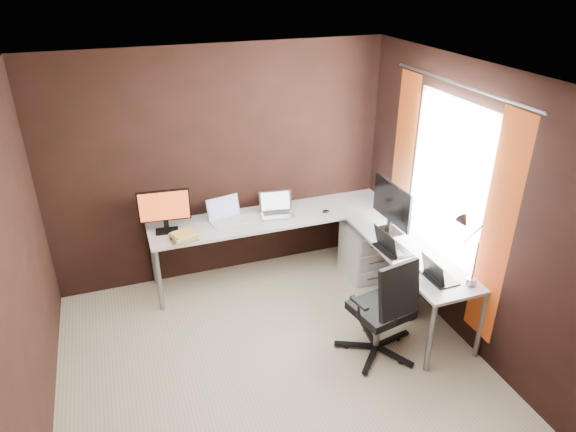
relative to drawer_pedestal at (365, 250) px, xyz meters
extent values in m
cube|color=beige|center=(-1.43, -1.15, -0.30)|extent=(3.60, 3.60, 0.00)
cube|color=white|center=(-1.43, -1.15, 2.20)|extent=(3.60, 3.60, 0.00)
cube|color=black|center=(-1.43, 0.65, 0.95)|extent=(3.60, 0.00, 2.50)
cube|color=black|center=(-1.43, -2.95, 0.95)|extent=(3.60, 0.00, 2.50)
cube|color=black|center=(-3.23, -1.15, 0.95)|extent=(0.00, 3.60, 2.50)
cube|color=black|center=(0.37, -1.15, 0.95)|extent=(0.00, 3.60, 2.50)
cube|color=white|center=(0.36, -0.80, 1.15)|extent=(0.00, 1.00, 1.30)
cube|color=orange|center=(0.32, -1.53, 0.95)|extent=(0.01, 0.35, 2.00)
cube|color=orange|center=(0.32, -0.08, 0.95)|extent=(0.01, 0.35, 2.00)
cylinder|color=slate|center=(0.32, -0.80, 1.98)|extent=(0.02, 1.90, 0.02)
cube|color=white|center=(-0.96, 0.35, 0.41)|extent=(2.65, 0.60, 0.03)
cube|color=white|center=(0.07, -0.78, 0.41)|extent=(0.60, 1.65, 0.03)
cylinder|color=slate|center=(-2.24, 0.09, 0.05)|extent=(0.05, 0.05, 0.70)
cylinder|color=slate|center=(-2.24, 0.61, 0.05)|extent=(0.05, 0.05, 0.70)
cylinder|color=slate|center=(-0.19, -1.56, 0.05)|extent=(0.05, 0.05, 0.70)
cylinder|color=slate|center=(0.33, -1.56, 0.05)|extent=(0.05, 0.05, 0.70)
cylinder|color=slate|center=(0.33, 0.61, 0.05)|extent=(0.05, 0.05, 0.70)
cube|color=white|center=(0.00, 0.00, 0.00)|extent=(0.42, 0.50, 0.60)
cube|color=black|center=(-2.08, 0.38, 0.44)|extent=(0.24, 0.17, 0.01)
cube|color=black|center=(-2.08, 0.40, 0.50)|extent=(0.05, 0.04, 0.10)
cube|color=black|center=(-2.08, 0.40, 0.71)|extent=(0.51, 0.08, 0.33)
cube|color=#D44418|center=(-2.08, 0.38, 0.71)|extent=(0.48, 0.05, 0.30)
cube|color=black|center=(0.06, -0.38, 0.44)|extent=(0.16, 0.25, 0.01)
cube|color=black|center=(0.04, -0.38, 0.50)|extent=(0.03, 0.06, 0.11)
cube|color=black|center=(0.04, -0.38, 0.76)|extent=(0.05, 0.64, 0.40)
cube|color=blue|center=(0.06, -0.38, 0.76)|extent=(0.02, 0.61, 0.37)
cube|color=white|center=(-1.45, 0.38, 0.44)|extent=(0.41, 0.32, 0.02)
cube|color=white|center=(-1.47, 0.48, 0.56)|extent=(0.37, 0.14, 0.23)
cube|color=#7666A5|center=(-1.47, 0.47, 0.56)|extent=(0.32, 0.12, 0.19)
cube|color=silver|center=(-0.91, 0.36, 0.44)|extent=(0.39, 0.30, 0.02)
cube|color=silver|center=(-0.90, 0.45, 0.56)|extent=(0.36, 0.12, 0.22)
cube|color=white|center=(-0.90, 0.44, 0.56)|extent=(0.32, 0.10, 0.19)
cube|color=black|center=(-0.11, -0.73, 0.44)|extent=(0.27, 0.37, 0.02)
cube|color=black|center=(-0.20, -0.73, 0.55)|extent=(0.09, 0.35, 0.22)
cube|color=#192434|center=(-0.20, -0.73, 0.55)|extent=(0.07, 0.31, 0.19)
cube|color=black|center=(0.03, -1.29, 0.44)|extent=(0.22, 0.31, 0.02)
cube|color=black|center=(-0.05, -1.29, 0.54)|extent=(0.06, 0.31, 0.19)
cube|color=#B74E79|center=(-0.05, -1.29, 0.54)|extent=(0.05, 0.27, 0.16)
cube|color=#9F8C56|center=(-1.94, 0.15, 0.44)|extent=(0.28, 0.24, 0.03)
cube|color=gold|center=(-1.94, 0.15, 0.47)|extent=(0.26, 0.23, 0.02)
cube|color=beige|center=(-1.94, 0.15, 0.49)|extent=(0.28, 0.25, 0.02)
cube|color=gold|center=(-1.94, 0.15, 0.50)|extent=(0.27, 0.24, 0.02)
ellipsoid|color=black|center=(-2.04, 0.16, 0.45)|extent=(0.09, 0.06, 0.03)
ellipsoid|color=black|center=(-0.39, 0.23, 0.45)|extent=(0.08, 0.06, 0.03)
cylinder|color=slate|center=(0.22, -1.46, 0.46)|extent=(0.09, 0.09, 0.07)
cylinder|color=slate|center=(0.22, -1.46, 0.67)|extent=(0.02, 0.02, 0.35)
cylinder|color=slate|center=(0.17, -1.43, 0.91)|extent=(0.02, 0.19, 0.26)
cone|color=slate|center=(0.12, -1.36, 1.00)|extent=(0.11, 0.14, 0.14)
cylinder|color=slate|center=(-0.48, -1.18, -0.06)|extent=(0.06, 0.06, 0.36)
cube|color=black|center=(-0.48, -1.18, 0.15)|extent=(0.51, 0.51, 0.08)
cube|color=black|center=(-0.44, -1.39, 0.48)|extent=(0.41, 0.19, 0.48)
cylinder|color=black|center=(0.05, -0.80, -0.15)|extent=(0.35, 0.35, 0.31)
camera|label=1|loc=(-2.47, -4.35, 2.92)|focal=32.00mm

